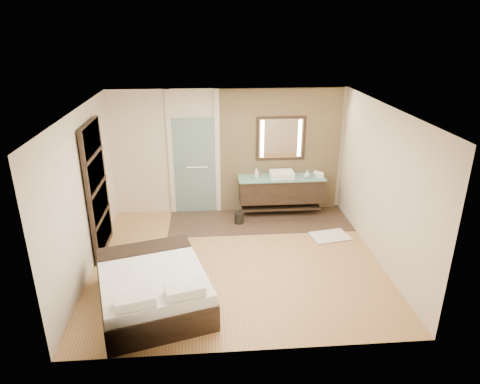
{
  "coord_description": "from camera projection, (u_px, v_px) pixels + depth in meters",
  "views": [
    {
      "loc": [
        -0.47,
        -6.6,
        3.98
      ],
      "look_at": [
        0.1,
        0.6,
        1.08
      ],
      "focal_mm": 32.0,
      "sensor_mm": 36.0,
      "label": 1
    }
  ],
  "objects": [
    {
      "name": "frosted_door",
      "position": [
        194.0,
        163.0,
        9.18
      ],
      "size": [
        1.1,
        0.12,
        2.7
      ],
      "color": "#A5D1C9",
      "rests_on": "floor"
    },
    {
      "name": "waste_bin",
      "position": [
        239.0,
        218.0,
        8.98
      ],
      "size": [
        0.2,
        0.2,
        0.24
      ],
      "primitive_type": "cylinder",
      "rotation": [
        0.0,
        0.0,
        -0.06
      ],
      "color": "black",
      "rests_on": "floor"
    },
    {
      "name": "vanity",
      "position": [
        281.0,
        189.0,
        9.26
      ],
      "size": [
        1.85,
        0.55,
        0.88
      ],
      "color": "black",
      "rests_on": "stone_wall"
    },
    {
      "name": "bed",
      "position": [
        153.0,
        287.0,
        6.34
      ],
      "size": [
        1.95,
        2.21,
        0.72
      ],
      "rotation": [
        0.0,
        0.0,
        0.27
      ],
      "color": "black",
      "rests_on": "floor"
    },
    {
      "name": "floor",
      "position": [
        237.0,
        260.0,
        7.62
      ],
      "size": [
        5.0,
        5.0,
        0.0
      ],
      "primitive_type": "plane",
      "color": "#A26944",
      "rests_on": "ground"
    },
    {
      "name": "soap_bottle_b",
      "position": [
        257.0,
        173.0,
        9.11
      ],
      "size": [
        0.1,
        0.11,
        0.18
      ],
      "primitive_type": "imported",
      "rotation": [
        0.0,
        0.0,
        -0.38
      ],
      "color": "#B2B2B2",
      "rests_on": "vanity"
    },
    {
      "name": "cup",
      "position": [
        316.0,
        173.0,
        9.25
      ],
      "size": [
        0.14,
        0.14,
        0.09
      ],
      "primitive_type": "imported",
      "rotation": [
        0.0,
        0.0,
        -0.22
      ],
      "color": "white",
      "rests_on": "vanity"
    },
    {
      "name": "shoji_partition",
      "position": [
        97.0,
        189.0,
        7.55
      ],
      "size": [
        0.06,
        1.2,
        2.4
      ],
      "color": "black",
      "rests_on": "floor"
    },
    {
      "name": "bath_mat",
      "position": [
        330.0,
        236.0,
        8.45
      ],
      "size": [
        0.8,
        0.62,
        0.02
      ],
      "primitive_type": "cube",
      "rotation": [
        0.0,
        0.0,
        0.17
      ],
      "color": "white",
      "rests_on": "floor"
    },
    {
      "name": "tile_strip",
      "position": [
        259.0,
        220.0,
        9.15
      ],
      "size": [
        3.8,
        1.3,
        0.01
      ],
      "primitive_type": "cube",
      "color": "#37251E",
      "rests_on": "floor"
    },
    {
      "name": "tissue_box",
      "position": [
        320.0,
        175.0,
        9.12
      ],
      "size": [
        0.12,
        0.12,
        0.1
      ],
      "primitive_type": "cube",
      "rotation": [
        0.0,
        0.0,
        -0.01
      ],
      "color": "white",
      "rests_on": "vanity"
    },
    {
      "name": "mirror_unit",
      "position": [
        281.0,
        138.0,
        9.09
      ],
      "size": [
        1.06,
        0.04,
        0.96
      ],
      "color": "black",
      "rests_on": "stone_wall"
    },
    {
      "name": "soap_bottle_c",
      "position": [
        307.0,
        174.0,
        9.09
      ],
      "size": [
        0.14,
        0.14,
        0.16
      ],
      "primitive_type": "imported",
      "rotation": [
        0.0,
        0.0,
        0.1
      ],
      "color": "#BAEAE8",
      "rests_on": "vanity"
    },
    {
      "name": "stone_wall",
      "position": [
        280.0,
        151.0,
        9.25
      ],
      "size": [
        2.6,
        0.08,
        2.7
      ],
      "primitive_type": "cube",
      "color": "tan",
      "rests_on": "floor"
    },
    {
      "name": "soap_bottle_a",
      "position": [
        256.0,
        173.0,
        9.09
      ],
      "size": [
        0.09,
        0.09,
        0.21
      ],
      "primitive_type": "imported",
      "rotation": [
        0.0,
        0.0,
        0.12
      ],
      "color": "silver",
      "rests_on": "vanity"
    }
  ]
}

